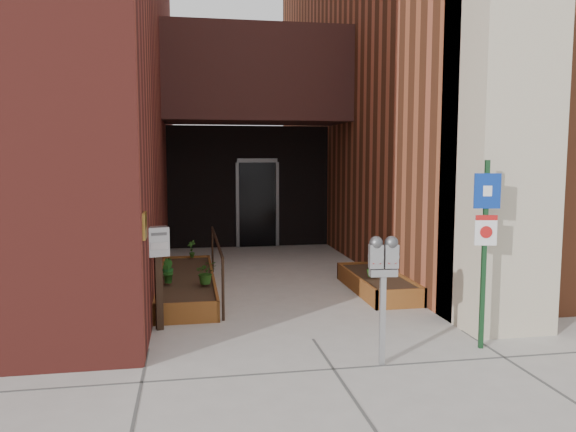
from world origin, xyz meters
TOP-DOWN VIEW (x-y plane):
  - ground at (0.00, 0.00)m, footprint 80.00×80.00m
  - architecture at (-0.18, 6.89)m, footprint 20.00×14.60m
  - planter_left at (-1.55, 2.70)m, footprint 0.90×3.60m
  - planter_right at (1.60, 2.20)m, footprint 0.80×2.20m
  - handrail at (-1.05, 2.65)m, footprint 0.04×3.34m
  - parking_meter at (0.56, -0.95)m, footprint 0.32×0.16m
  - sign_post at (1.90, -0.67)m, footprint 0.30×0.10m
  - payment_dropbox at (-1.90, 0.75)m, footprint 0.31×0.26m
  - shrub_left_a at (-1.25, 1.99)m, footprint 0.37×0.37m
  - shrub_left_b at (-1.84, 2.17)m, footprint 0.27×0.27m
  - shrub_left_c at (-1.85, 2.62)m, footprint 0.26×0.26m
  - shrub_left_d at (-1.45, 4.30)m, footprint 0.25×0.25m
  - shrub_right_a at (1.44, 2.03)m, footprint 0.21×0.21m
  - shrub_right_b at (1.59, 2.34)m, footprint 0.24×0.24m
  - shrub_right_c at (1.85, 2.87)m, footprint 0.43×0.43m

SIDE VIEW (x-z plane):
  - ground at x=0.00m, z-range 0.00..0.00m
  - planter_left at x=-1.55m, z-range -0.02..0.28m
  - planter_right at x=1.60m, z-range -0.02..0.28m
  - shrub_right_a at x=1.44m, z-range 0.30..0.60m
  - shrub_left_c at x=-1.85m, z-range 0.30..0.63m
  - shrub_right_b at x=1.59m, z-range 0.30..0.63m
  - shrub_left_d at x=-1.45m, z-range 0.30..0.64m
  - shrub_left_b at x=-1.84m, z-range 0.30..0.66m
  - shrub_left_a at x=-1.25m, z-range 0.30..0.66m
  - shrub_right_c at x=1.85m, z-range 0.30..0.68m
  - handrail at x=-1.05m, z-range 0.30..1.20m
  - payment_dropbox at x=-1.90m, z-range 0.30..1.67m
  - parking_meter at x=0.56m, z-range 0.39..1.81m
  - sign_post at x=1.90m, z-range 0.26..2.49m
  - architecture at x=-0.18m, z-range -0.02..9.98m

